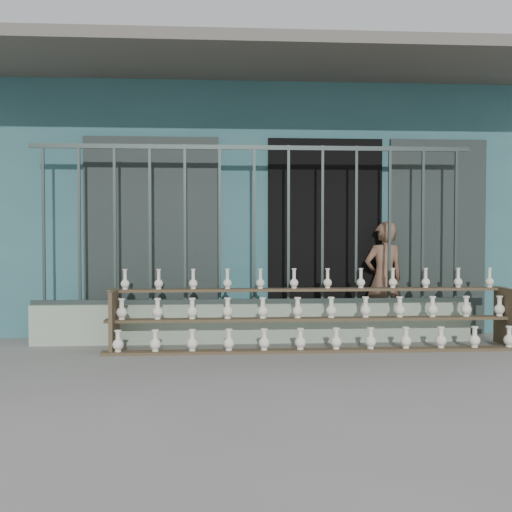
{
  "coord_description": "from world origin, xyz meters",
  "views": [
    {
      "loc": [
        -0.48,
        -5.98,
        1.24
      ],
      "look_at": [
        0.0,
        1.0,
        1.0
      ],
      "focal_mm": 45.0,
      "sensor_mm": 36.0,
      "label": 1
    }
  ],
  "objects": [
    {
      "name": "security_fence",
      "position": [
        -0.0,
        1.3,
        1.35
      ],
      "size": [
        5.0,
        0.04,
        1.8
      ],
      "color": "#283330",
      "rests_on": "parapet_wall"
    },
    {
      "name": "workshop_building",
      "position": [
        0.0,
        4.23,
        1.62
      ],
      "size": [
        7.4,
        6.6,
        3.21
      ],
      "color": "#2E5E62",
      "rests_on": "ground"
    },
    {
      "name": "ground",
      "position": [
        0.0,
        0.0,
        0.0
      ],
      "size": [
        60.0,
        60.0,
        0.0
      ],
      "primitive_type": "plane",
      "color": "slate"
    },
    {
      "name": "elderly_woman",
      "position": [
        1.59,
        1.61,
        0.69
      ],
      "size": [
        0.57,
        0.44,
        1.39
      ],
      "primitive_type": "imported",
      "rotation": [
        0.0,
        0.0,
        3.37
      ],
      "color": "brown",
      "rests_on": "ground"
    },
    {
      "name": "parapet_wall",
      "position": [
        0.0,
        1.3,
        0.23
      ],
      "size": [
        5.0,
        0.2,
        0.45
      ],
      "primitive_type": "cube",
      "color": "#94AA92",
      "rests_on": "ground"
    },
    {
      "name": "shelf_rack",
      "position": [
        0.63,
        0.89,
        0.36
      ],
      "size": [
        4.5,
        0.68,
        0.85
      ],
      "color": "brown",
      "rests_on": "ground"
    }
  ]
}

